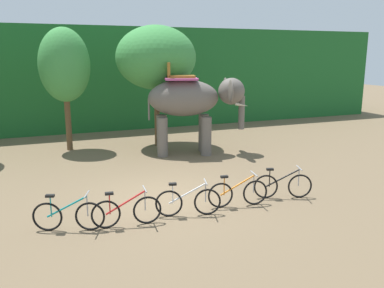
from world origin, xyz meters
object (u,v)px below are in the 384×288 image
Objects in this scene: bike_black at (283,185)px; bike_white at (188,202)px; bike_red at (127,211)px; bike_orange at (238,193)px; tree_center_right at (156,58)px; elephant at (192,101)px; tree_far_left at (64,66)px; bike_teal at (68,215)px.

bike_white is at bearing -176.03° from bike_black.
bike_red is 4.65m from bike_black.
bike_orange and bike_black have the same top height.
bike_orange is at bearing 3.10° from bike_red.
elephant is (0.90, -1.98, -1.74)m from tree_center_right.
bike_orange is 1.52m from bike_black.
tree_far_left is 9.44m from bike_red.
tree_center_right reaches higher than bike_black.
tree_center_right is 2.79m from elephant.
tree_center_right is 9.11m from bike_white.
bike_white is at bearing -175.53° from bike_orange.
tree_far_left is 9.97m from bike_orange.
tree_center_right is 8.87m from bike_black.
tree_center_right reaches higher than tree_far_left.
bike_white is 1.02× the size of bike_black.
bike_white is (1.62, 0.05, 0.00)m from bike_red.
tree_far_left is 9.23m from bike_teal.
bike_red is at bearing -111.64° from tree_center_right.
tree_far_left is at bearing 171.54° from tree_center_right.
bike_red is at bearing -86.44° from tree_far_left.
bike_orange is at bearing 4.47° from bike_white.
bike_teal and bike_white have the same top height.
bike_red is at bearing -123.62° from elephant.
tree_far_left reaches higher than bike_red.
tree_center_right is at bearing 99.63° from bike_black.
elephant is at bearing 47.62° from bike_teal.
tree_far_left is 3.19× the size of bike_black.
tree_far_left is at bearing 103.85° from bike_white.
bike_orange is (-0.16, -8.11, -3.56)m from tree_center_right.
elephant is at bearing 56.38° from bike_red.
bike_red is at bearing -178.18° from bike_white.
bike_orange is at bearing -99.82° from elephant.
tree_center_right reaches higher than bike_orange.
bike_red is (-3.28, -8.27, -3.56)m from tree_center_right.
bike_black is (3.02, 0.21, 0.00)m from bike_white.
tree_center_right reaches higher than elephant.
tree_center_right reaches higher than bike_teal.
bike_black is (1.36, -8.01, -3.56)m from tree_center_right.
elephant reaches higher than bike_black.
tree_center_right is 8.85m from bike_orange.
elephant reaches higher than bike_red.
elephant is at bearing 80.18° from bike_orange.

